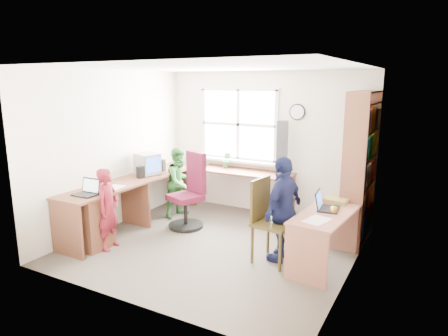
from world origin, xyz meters
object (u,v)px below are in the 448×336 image
right_desk (324,228)px  wooden_chair (269,217)px  swivel_chair (190,195)px  crt_monitor (147,164)px  laptop_right (325,205)px  cd_tower (282,148)px  person_navy (283,209)px  l_desk (128,206)px  bookshelf (360,171)px  person_green (180,182)px  person_red (108,209)px  potted_plant (227,160)px  laptop_left (88,191)px

right_desk → wooden_chair: wooden_chair is taller
swivel_chair → crt_monitor: bearing=-156.7°
swivel_chair → laptop_right: bearing=15.9°
crt_monitor → cd_tower: bearing=47.3°
person_navy → crt_monitor: bearing=-90.7°
cd_tower → crt_monitor: bearing=-166.3°
crt_monitor → cd_tower: 2.19m
l_desk → right_desk: 2.80m
bookshelf → swivel_chair: size_ratio=1.81×
l_desk → wooden_chair: (2.12, 0.20, 0.11)m
swivel_chair → person_green: bearing=161.5°
person_red → person_navy: bearing=-82.6°
wooden_chair → potted_plant: size_ratio=3.78×
wooden_chair → person_red: bearing=-153.8°
person_navy → bookshelf: bearing=158.9°
crt_monitor → potted_plant: 1.38m
l_desk → person_red: person_red is taller
cd_tower → potted_plant: 1.05m
right_desk → wooden_chair: 0.68m
bookshelf → person_green: size_ratio=1.80×
potted_plant → person_green: (-0.51, -0.69, -0.30)m
cd_tower → person_red: 2.84m
wooden_chair → cd_tower: bearing=113.3°
l_desk → potted_plant: bearing=69.4°
bookshelf → person_navy: size_ratio=1.57×
wooden_chair → cd_tower: 1.76m
l_desk → right_desk: l_desk is taller
laptop_right → person_green: bearing=71.4°
bookshelf → laptop_left: 3.73m
right_desk → potted_plant: bearing=151.2°
swivel_chair → laptop_right: 2.16m
person_green → person_navy: person_navy is taller
cd_tower → person_red: cd_tower is taller
l_desk → potted_plant: size_ratio=10.60×
l_desk → swivel_chair: (0.58, 0.75, 0.04)m
l_desk → cd_tower: (1.68, 1.80, 0.73)m
l_desk → right_desk: size_ratio=2.44×
l_desk → person_green: person_green is taller
swivel_chair → person_navy: (1.69, -0.45, 0.17)m
bookshelf → cd_tower: (-1.28, 0.33, 0.18)m
wooden_chair → laptop_right: size_ratio=2.94×
crt_monitor → laptop_right: 2.94m
laptop_right → cd_tower: cd_tower is taller
crt_monitor → person_green: bearing=63.8°
cd_tower → l_desk: bearing=-148.8°
l_desk → swivel_chair: size_ratio=2.54×
cd_tower → person_green: (-1.52, -0.69, -0.60)m
person_green → right_desk: bearing=-93.6°
potted_plant → laptop_right: bearing=-31.4°
right_desk → wooden_chair: (-0.65, -0.18, 0.08)m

